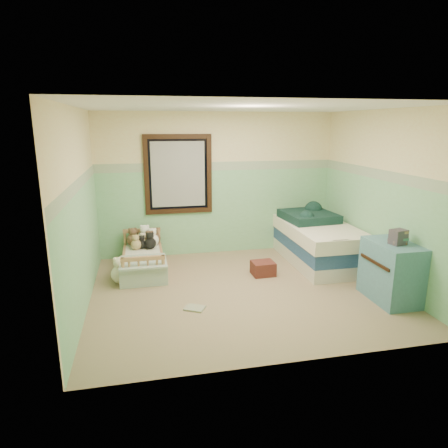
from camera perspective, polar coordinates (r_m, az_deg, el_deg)
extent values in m
cube|color=#927C5D|center=(5.70, 2.70, -9.60)|extent=(4.20, 3.60, 0.02)
cube|color=white|center=(5.22, 3.03, 16.63)|extent=(4.20, 3.60, 0.02)
cube|color=beige|center=(7.04, -0.90, 5.73)|extent=(4.20, 0.04, 2.50)
cube|color=beige|center=(3.65, 10.07, -2.52)|extent=(4.20, 0.04, 2.50)
cube|color=beige|center=(5.20, -20.15, 1.81)|extent=(0.04, 3.60, 2.50)
cube|color=beige|center=(6.19, 22.05, 3.51)|extent=(0.04, 3.60, 2.50)
cube|color=#78BB7E|center=(7.12, -0.86, 1.73)|extent=(4.20, 0.01, 1.50)
cube|color=#487452|center=(6.99, -0.88, 8.35)|extent=(4.20, 0.01, 0.15)
cube|color=black|center=(6.88, -6.61, 7.11)|extent=(1.16, 0.06, 1.36)
cube|color=silver|center=(6.89, -6.62, 7.12)|extent=(0.92, 0.01, 1.12)
cube|color=#A9734A|center=(6.47, -11.54, -6.02)|extent=(0.63, 1.26, 0.16)
cube|color=white|center=(6.43, -11.60, -4.84)|extent=(0.58, 1.21, 0.12)
cube|color=#749BC9|center=(6.03, -11.59, -5.37)|extent=(0.69, 0.63, 0.03)
sphere|color=brown|center=(6.86, -12.98, -2.24)|extent=(0.21, 0.21, 0.21)
sphere|color=white|center=(6.85, -11.31, -2.05)|extent=(0.24, 0.24, 0.24)
sphere|color=tan|center=(6.65, -12.56, -2.92)|extent=(0.17, 0.17, 0.17)
sphere|color=black|center=(6.65, -10.58, -2.74)|extent=(0.19, 0.19, 0.19)
sphere|color=#FAEBCA|center=(6.08, -14.75, -7.02)|extent=(0.27, 0.27, 0.27)
sphere|color=tan|center=(6.26, -14.62, -6.57)|extent=(0.23, 0.23, 0.23)
cube|color=silver|center=(6.97, 13.22, -4.39)|extent=(0.97, 1.93, 0.22)
cube|color=navy|center=(6.91, 13.32, -2.66)|extent=(0.97, 1.93, 0.22)
cube|color=white|center=(6.85, 13.42, -0.90)|extent=(1.01, 1.97, 0.22)
cube|color=black|center=(7.05, 12.11, 1.11)|extent=(0.89, 0.94, 0.14)
cube|color=slate|center=(5.70, 22.98, -6.34)|extent=(0.50, 0.80, 0.80)
cube|color=brown|center=(5.50, 23.85, -1.72)|extent=(0.22, 0.19, 0.19)
cube|color=maroon|center=(6.23, 5.66, -6.38)|extent=(0.35, 0.31, 0.21)
cube|color=gold|center=(5.16, -4.23, -12.00)|extent=(0.30, 0.28, 0.02)
sphere|color=black|center=(6.69, -11.80, -2.86)|extent=(0.15, 0.15, 0.15)
sphere|color=#FAEBCA|center=(6.74, -11.49, -2.64)|extent=(0.17, 0.17, 0.17)
sphere|color=brown|center=(6.72, -10.65, -2.54)|extent=(0.20, 0.20, 0.20)
sphere|color=white|center=(6.78, -10.28, -2.30)|extent=(0.21, 0.21, 0.21)
sphere|color=brown|center=(6.88, -9.97, -2.10)|extent=(0.20, 0.20, 0.20)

